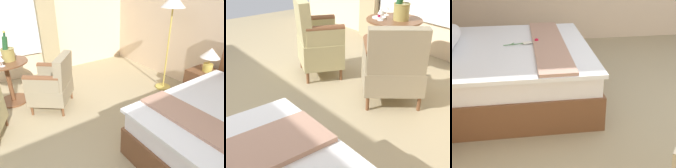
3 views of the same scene
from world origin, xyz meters
The scene contains 7 objects.
nightstand centered at (-0.22, 2.74, 0.27)m, with size 0.51×0.45×0.54m.
bedside_lamp centered at (-0.22, 2.74, 0.80)m, with size 0.29×0.29×0.37m.
floor_lamp_brass centered at (-0.92, 2.60, 1.41)m, with size 0.40×0.40×1.64m.
side_table_round centered at (-2.02, 0.16, 0.40)m, with size 0.67×0.67×0.70m.
champagne_bucket centered at (-2.04, 0.23, 0.84)m, with size 0.20×0.20×0.46m.
wine_glass_near_edge centered at (-1.83, 0.10, 0.81)m, with size 0.07×0.07×0.15m.
armchair_by_window centered at (-1.46, 0.69, 0.40)m, with size 0.81×0.81×0.86m.
Camera 1 is at (1.30, -0.16, 1.77)m, focal length 32.00 mm.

